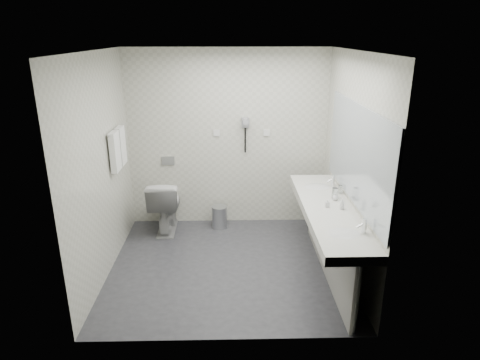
{
  "coord_description": "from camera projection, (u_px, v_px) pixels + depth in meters",
  "views": [
    {
      "loc": [
        0.04,
        -4.46,
        2.67
      ],
      "look_at": [
        0.15,
        0.15,
        1.05
      ],
      "focal_mm": 31.35,
      "sensor_mm": 36.0,
      "label": 1
    }
  ],
  "objects": [
    {
      "name": "faucet_far",
      "position": [
        333.0,
        181.0,
        5.24
      ],
      "size": [
        0.04,
        0.04,
        0.15
      ],
      "primitive_type": "cylinder",
      "color": "silver",
      "rests_on": "vanity_counter"
    },
    {
      "name": "floor",
      "position": [
        228.0,
        266.0,
        5.09
      ],
      "size": [
        2.8,
        2.8,
        0.0
      ],
      "primitive_type": "plane",
      "color": "#2E2E33",
      "rests_on": "ground"
    },
    {
      "name": "mirror",
      "position": [
        357.0,
        155.0,
        4.45
      ],
      "size": [
        0.02,
        2.2,
        1.05
      ],
      "primitive_type": "cube",
      "color": "#B2BCC6",
      "rests_on": "wall_right"
    },
    {
      "name": "towel_rail",
      "position": [
        115.0,
        131.0,
        5.06
      ],
      "size": [
        0.02,
        0.62,
        0.02
      ],
      "primitive_type": "cylinder",
      "rotation": [
        1.57,
        0.0,
        0.0
      ],
      "color": "silver",
      "rests_on": "wall_left"
    },
    {
      "name": "glass_left",
      "position": [
        335.0,
        193.0,
        4.87
      ],
      "size": [
        0.07,
        0.07,
        0.12
      ],
      "primitive_type": "cylinder",
      "rotation": [
        0.0,
        0.0,
        0.03
      ],
      "color": "silver",
      "rests_on": "vanity_counter"
    },
    {
      "name": "wall_right",
      "position": [
        351.0,
        167.0,
        4.7
      ],
      "size": [
        0.0,
        2.6,
        2.6
      ],
      "primitive_type": "plane",
      "rotation": [
        1.57,
        0.0,
        -1.57
      ],
      "color": "beige",
      "rests_on": "floor"
    },
    {
      "name": "towel_far",
      "position": [
        121.0,
        146.0,
        5.27
      ],
      "size": [
        0.07,
        0.24,
        0.48
      ],
      "primitive_type": "cube",
      "color": "white",
      "rests_on": "towel_rail"
    },
    {
      "name": "soap_bottle_c",
      "position": [
        342.0,
        204.0,
        4.56
      ],
      "size": [
        0.06,
        0.06,
        0.13
      ],
      "primitive_type": "imported",
      "rotation": [
        0.0,
        0.0,
        0.39
      ],
      "color": "silver",
      "rests_on": "vanity_counter"
    },
    {
      "name": "faucet_near",
      "position": [
        364.0,
        226.0,
        4.01
      ],
      "size": [
        0.04,
        0.04,
        0.15
      ],
      "primitive_type": "cylinder",
      "color": "silver",
      "rests_on": "vanity_counter"
    },
    {
      "name": "dryer_barrel",
      "position": [
        245.0,
        121.0,
        5.72
      ],
      "size": [
        0.08,
        0.14,
        0.08
      ],
      "primitive_type": "cylinder",
      "rotation": [
        1.57,
        0.0,
        0.0
      ],
      "color": "gray",
      "rests_on": "dryer_cradle"
    },
    {
      "name": "bin_lid",
      "position": [
        219.0,
        207.0,
        5.99
      ],
      "size": [
        0.22,
        0.22,
        0.02
      ],
      "primitive_type": "cylinder",
      "color": "#B2B5BA",
      "rests_on": "pedal_bin"
    },
    {
      "name": "soap_bottle_a",
      "position": [
        327.0,
        203.0,
        4.62
      ],
      "size": [
        0.05,
        0.05,
        0.09
      ],
      "primitive_type": "imported",
      "rotation": [
        0.0,
        0.0,
        0.08
      ],
      "color": "silver",
      "rests_on": "vanity_counter"
    },
    {
      "name": "vanity_panel",
      "position": [
        328.0,
        245.0,
        4.8
      ],
      "size": [
        0.03,
        2.15,
        0.75
      ],
      "primitive_type": "cube",
      "color": "gray",
      "rests_on": "floor"
    },
    {
      "name": "basin_far",
      "position": [
        317.0,
        188.0,
        5.26
      ],
      "size": [
        0.4,
        0.31,
        0.05
      ],
      "primitive_type": "ellipsoid",
      "color": "silver",
      "rests_on": "vanity_counter"
    },
    {
      "name": "switch_plate_b",
      "position": [
        267.0,
        133.0,
        5.87
      ],
      "size": [
        0.09,
        0.02,
        0.09
      ],
      "primitive_type": "cube",
      "color": "silver",
      "rests_on": "wall_back"
    },
    {
      "name": "ceiling",
      "position": [
        226.0,
        51.0,
        4.26
      ],
      "size": [
        2.8,
        2.8,
        0.0
      ],
      "primitive_type": "plane",
      "rotation": [
        3.14,
        0.0,
        0.0
      ],
      "color": "silver",
      "rests_on": "wall_back"
    },
    {
      "name": "wall_front",
      "position": [
        226.0,
        216.0,
        3.45
      ],
      "size": [
        2.8,
        0.0,
        2.8
      ],
      "primitive_type": "plane",
      "rotation": [
        -1.57,
        0.0,
        0.0
      ],
      "color": "beige",
      "rests_on": "floor"
    },
    {
      "name": "toilet",
      "position": [
        165.0,
        205.0,
        5.9
      ],
      "size": [
        0.44,
        0.76,
        0.76
      ],
      "primitive_type": "imported",
      "rotation": [
        0.0,
        0.0,
        3.15
      ],
      "color": "silver",
      "rests_on": "floor"
    },
    {
      "name": "vanity_post_far",
      "position": [
        313.0,
        209.0,
        5.78
      ],
      "size": [
        0.06,
        0.06,
        0.75
      ],
      "primitive_type": "cylinder",
      "color": "silver",
      "rests_on": "floor"
    },
    {
      "name": "towel_near",
      "position": [
        115.0,
        152.0,
        5.0
      ],
      "size": [
        0.07,
        0.24,
        0.48
      ],
      "primitive_type": "cube",
      "color": "white",
      "rests_on": "towel_rail"
    },
    {
      "name": "soap_bottle_b",
      "position": [
        335.0,
        197.0,
        4.81
      ],
      "size": [
        0.1,
        0.1,
        0.09
      ],
      "primitive_type": "imported",
      "rotation": [
        0.0,
        0.0,
        -0.91
      ],
      "color": "silver",
      "rests_on": "vanity_counter"
    },
    {
      "name": "wall_left",
      "position": [
        101.0,
        169.0,
        4.64
      ],
      "size": [
        0.0,
        2.6,
        2.6
      ],
      "primitive_type": "plane",
      "rotation": [
        1.57,
        0.0,
        1.57
      ],
      "color": "beige",
      "rests_on": "floor"
    },
    {
      "name": "dryer_cradle",
      "position": [
        245.0,
        122.0,
        5.79
      ],
      "size": [
        0.1,
        0.04,
        0.14
      ],
      "primitive_type": "cube",
      "color": "gray",
      "rests_on": "wall_back"
    },
    {
      "name": "flush_plate",
      "position": [
        168.0,
        161.0,
        5.97
      ],
      "size": [
        0.18,
        0.02,
        0.12
      ],
      "primitive_type": "cube",
      "color": "#B2B5BA",
      "rests_on": "wall_back"
    },
    {
      "name": "glass_right",
      "position": [
        341.0,
        189.0,
        5.01
      ],
      "size": [
        0.07,
        0.07,
        0.1
      ],
      "primitive_type": "cylinder",
      "rotation": [
        0.0,
        0.0,
        -0.39
      ],
      "color": "silver",
      "rests_on": "vanity_counter"
    },
    {
      "name": "vanity_counter",
      "position": [
        328.0,
        211.0,
        4.66
      ],
      "size": [
        0.55,
        2.2,
        0.1
      ],
      "primitive_type": "cube",
      "color": "silver",
      "rests_on": "floor"
    },
    {
      "name": "wall_back",
      "position": [
        227.0,
        140.0,
        5.9
      ],
      "size": [
        2.8,
        0.0,
        2.8
      ],
      "primitive_type": "plane",
      "rotation": [
        1.57,
        0.0,
        0.0
      ],
      "color": "beige",
      "rests_on": "floor"
    },
    {
      "name": "vanity_post_near",
      "position": [
        356.0,
        299.0,
        3.82
      ],
      "size": [
        0.06,
        0.06,
        0.75
      ],
      "primitive_type": "cylinder",
      "color": "silver",
      "rests_on": "floor"
    },
    {
      "name": "pedal_bin",
      "position": [
        220.0,
        217.0,
        6.04
      ],
      "size": [
        0.29,
        0.29,
        0.31
      ],
      "primitive_type": "cylinder",
      "rotation": [
        0.0,
        0.0,
        0.36
      ],
      "color": "#B2B5BA",
      "rests_on": "floor"
    },
    {
      "name": "basin_near",
      "position": [
        343.0,
        235.0,
        4.04
      ],
      "size": [
        0.4,
        0.31,
        0.05
      ],
      "primitive_type": "ellipsoid",
      "color": "silver",
      "rests_on": "vanity_counter"
    },
    {
      "name": "dryer_cord",
      "position": [
        245.0,
        140.0,
        5.86
      ],
      "size": [
        0.02,
        0.02,
        0.35
      ],
      "primitive_type": "cylinder",
      "color": "black",
      "rests_on": "dryer_cradle"
    },
    {
      "name": "switch_plate_a",
      "position": [
        217.0,
        133.0,
        5.85
      ],
      "size": [
        0.09,
        0.02,
        0.09
      ],
      "primitive_type": "cube",
      "color": "silver",
      "rests_on": "wall_back"
    }
  ]
}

